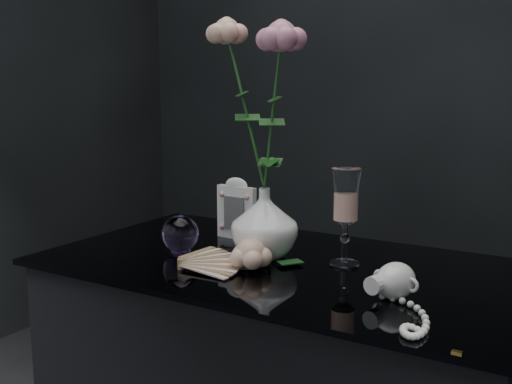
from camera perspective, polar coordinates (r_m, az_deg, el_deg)
The scene contains 8 objects.
vase at distance 1.33m, azimuth 0.81°, elevation -2.96°, with size 0.15×0.15×0.16m, color white.
wine_glass at distance 1.28m, azimuth 8.52°, elevation -2.40°, with size 0.06×0.06×0.21m, color white, non-canonical shape.
picture_frame at distance 1.50m, azimuth -1.87°, elevation -1.56°, with size 0.12×0.09×0.16m, color white, non-canonical shape.
paperweight at distance 1.39m, azimuth -7.23°, elevation -3.95°, with size 0.09×0.09×0.09m, color #AB7FCF, non-canonical shape.
paper_fan at distance 1.27m, azimuth -7.17°, elevation -6.74°, with size 0.25×0.19×0.03m, color beige, non-canonical shape.
loose_rose at distance 1.25m, azimuth -0.54°, elevation -5.91°, with size 0.15×0.20×0.07m, color beige, non-canonical shape.
pearl_jar at distance 1.12m, azimuth 13.14°, elevation -8.08°, with size 0.23×0.24×0.07m, color white, non-canonical shape.
roses at distance 1.31m, azimuth 0.14°, elevation 9.41°, with size 0.23×0.11×0.42m.
Camera 1 is at (0.59, -1.06, 1.13)m, focal length 42.00 mm.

